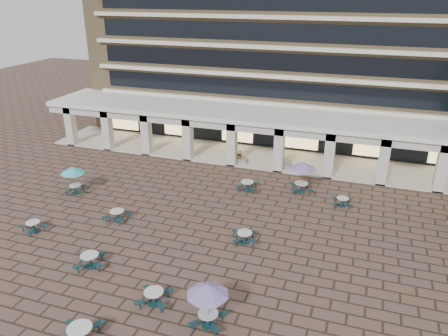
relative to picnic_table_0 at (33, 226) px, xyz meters
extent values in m
plane|color=brown|center=(10.83, 2.73, -0.40)|extent=(120.00, 120.00, 0.00)
cube|color=#947B53|center=(10.83, 28.23, 10.60)|extent=(40.00, 15.00, 22.00)
cube|color=beige|center=(10.83, 20.48, 4.10)|extent=(36.80, 0.50, 0.35)
cube|color=black|center=(10.83, 20.71, 5.40)|extent=(35.20, 0.05, 1.60)
cube|color=beige|center=(10.83, 20.48, 6.70)|extent=(36.80, 0.50, 0.35)
cube|color=black|center=(10.83, 20.71, 8.00)|extent=(35.20, 0.05, 1.60)
cube|color=beige|center=(10.83, 20.48, 9.30)|extent=(36.80, 0.50, 0.35)
cube|color=black|center=(10.83, 20.71, 10.60)|extent=(35.20, 0.05, 1.60)
cube|color=beige|center=(10.83, 20.48, 11.90)|extent=(36.80, 0.50, 0.35)
cube|color=black|center=(10.83, 20.71, 13.20)|extent=(35.20, 0.05, 1.60)
cube|color=white|center=(10.83, 17.73, 3.80)|extent=(42.00, 6.60, 0.40)
cube|color=beige|center=(10.83, 14.88, 3.35)|extent=(42.00, 0.30, 0.90)
cube|color=black|center=(10.83, 20.43, 1.40)|extent=(38.00, 0.15, 3.20)
cube|color=beige|center=(10.83, 17.73, -0.34)|extent=(42.00, 6.00, 0.12)
cube|color=beige|center=(-8.17, 15.13, 1.60)|extent=(0.80, 0.80, 4.00)
cube|color=beige|center=(-3.95, 15.13, 1.60)|extent=(0.80, 0.80, 4.00)
cube|color=beige|center=(0.28, 15.13, 1.60)|extent=(0.80, 0.80, 4.00)
cube|color=beige|center=(4.50, 15.13, 1.60)|extent=(0.80, 0.80, 4.00)
cube|color=beige|center=(8.72, 15.13, 1.60)|extent=(0.80, 0.80, 4.00)
cube|color=beige|center=(12.94, 15.13, 1.60)|extent=(0.80, 0.80, 4.00)
cube|color=beige|center=(17.17, 15.13, 1.60)|extent=(0.80, 0.80, 4.00)
cube|color=beige|center=(21.39, 15.13, 1.60)|extent=(0.80, 0.80, 4.00)
cube|color=beige|center=(25.61, 15.13, 1.60)|extent=(0.80, 0.80, 4.00)
cube|color=#FFD88C|center=(-5.17, 20.28, 1.20)|extent=(3.20, 0.08, 2.40)
cube|color=#FFD88C|center=(1.23, 20.28, 1.20)|extent=(3.20, 0.08, 2.40)
cube|color=#FFD88C|center=(7.63, 20.28, 1.20)|extent=(3.20, 0.08, 2.40)
cube|color=#FFD88C|center=(14.03, 20.28, 1.20)|extent=(3.20, 0.08, 2.40)
cube|color=#FFD88C|center=(20.43, 20.28, 1.20)|extent=(3.20, 0.08, 2.40)
cylinder|color=#153840|center=(0.00, 0.00, -0.39)|extent=(0.63, 0.63, 0.04)
cylinder|color=#153840|center=(0.00, 0.00, -0.11)|extent=(0.16, 0.16, 0.59)
cylinder|color=silver|center=(0.00, 0.00, 0.25)|extent=(0.89, 0.89, 0.04)
cube|color=#153840|center=(0.64, 0.27, -0.01)|extent=(0.55, 0.42, 0.04)
cylinder|color=#153840|center=(0.64, 0.27, -0.22)|extent=(0.07, 0.07, 0.38)
cube|color=#153840|center=(-0.27, 0.64, -0.01)|extent=(0.42, 0.55, 0.04)
cylinder|color=#153840|center=(-0.27, 0.64, -0.22)|extent=(0.07, 0.07, 0.38)
cube|color=#153840|center=(-0.64, -0.27, -0.01)|extent=(0.55, 0.42, 0.04)
cylinder|color=#153840|center=(-0.64, -0.27, -0.22)|extent=(0.07, 0.07, 0.38)
cube|color=#153840|center=(0.27, -0.64, -0.01)|extent=(0.42, 0.55, 0.04)
cylinder|color=#153840|center=(0.27, -0.64, -0.22)|extent=(0.07, 0.07, 0.38)
cylinder|color=#153840|center=(5.81, -2.13, -0.38)|extent=(0.72, 0.72, 0.04)
cylinder|color=#153840|center=(5.81, -2.13, -0.06)|extent=(0.18, 0.18, 0.68)
cylinder|color=silver|center=(5.81, -2.13, 0.35)|extent=(1.03, 1.03, 0.05)
cube|color=#153840|center=(6.09, -1.38, 0.05)|extent=(0.47, 0.63, 0.05)
cylinder|color=#153840|center=(6.09, -1.38, -0.19)|extent=(0.08, 0.08, 0.43)
cube|color=#153840|center=(5.06, -1.85, 0.05)|extent=(0.63, 0.47, 0.05)
cylinder|color=#153840|center=(5.06, -1.85, -0.19)|extent=(0.08, 0.08, 0.43)
cube|color=#153840|center=(5.53, -2.88, 0.05)|extent=(0.47, 0.63, 0.05)
cylinder|color=#153840|center=(5.53, -2.88, -0.19)|extent=(0.08, 0.08, 0.43)
cube|color=#153840|center=(6.56, -2.41, 0.05)|extent=(0.63, 0.47, 0.05)
cylinder|color=#153840|center=(6.56, -2.41, -0.19)|extent=(0.08, 0.08, 0.43)
cylinder|color=#153840|center=(8.83, -7.21, -0.03)|extent=(0.20, 0.20, 0.74)
cylinder|color=silver|center=(8.83, -7.21, 0.42)|extent=(1.12, 1.12, 0.06)
cube|color=#153840|center=(9.21, -6.42, 0.09)|extent=(0.55, 0.69, 0.06)
cylinder|color=#153840|center=(9.21, -6.42, -0.17)|extent=(0.09, 0.09, 0.47)
cube|color=#153840|center=(8.04, -6.83, 0.09)|extent=(0.69, 0.55, 0.06)
cylinder|color=#153840|center=(8.04, -6.83, -0.17)|extent=(0.09, 0.09, 0.47)
cylinder|color=#153840|center=(-0.94, 5.68, -0.39)|extent=(0.63, 0.63, 0.04)
cylinder|color=#153840|center=(-0.94, 5.68, -0.11)|extent=(0.16, 0.16, 0.59)
cylinder|color=silver|center=(-0.94, 5.68, 0.25)|extent=(0.90, 0.90, 0.04)
cube|color=#153840|center=(-0.70, 6.34, -0.01)|extent=(0.41, 0.55, 0.04)
cylinder|color=#153840|center=(-0.70, 6.34, -0.21)|extent=(0.07, 0.07, 0.38)
cube|color=#153840|center=(-1.60, 5.92, -0.01)|extent=(0.55, 0.41, 0.04)
cylinder|color=#153840|center=(-1.60, 5.92, -0.21)|extent=(0.07, 0.07, 0.38)
cube|color=#153840|center=(-1.18, 5.02, -0.01)|extent=(0.41, 0.55, 0.04)
cylinder|color=#153840|center=(-1.18, 5.02, -0.21)|extent=(0.07, 0.07, 0.38)
cube|color=#153840|center=(-0.28, 5.44, -0.01)|extent=(0.55, 0.41, 0.04)
cylinder|color=#153840|center=(-0.28, 5.44, -0.21)|extent=(0.07, 0.07, 0.38)
cylinder|color=gray|center=(-0.94, 5.68, 0.67)|extent=(0.04, 0.04, 2.16)
cone|color=#37B9C8|center=(-0.94, 5.68, 1.53)|extent=(1.89, 1.89, 0.49)
cylinder|color=#153840|center=(10.73, -3.82, -0.38)|extent=(0.69, 0.69, 0.04)
cylinder|color=#153840|center=(10.73, -3.82, -0.08)|extent=(0.18, 0.18, 0.65)
cylinder|color=silver|center=(10.73, -3.82, 0.32)|extent=(0.99, 0.99, 0.05)
cube|color=#153840|center=(11.20, -3.20, 0.03)|extent=(0.55, 0.60, 0.05)
cylinder|color=#153840|center=(11.20, -3.20, -0.20)|extent=(0.08, 0.08, 0.42)
cube|color=#153840|center=(10.12, -3.34, 0.03)|extent=(0.60, 0.55, 0.05)
cylinder|color=#153840|center=(10.12, -3.34, -0.20)|extent=(0.08, 0.08, 0.42)
cube|color=#153840|center=(10.26, -4.43, 0.03)|extent=(0.55, 0.60, 0.05)
cylinder|color=#153840|center=(10.26, -4.43, -0.20)|extent=(0.08, 0.08, 0.42)
cube|color=#153840|center=(11.35, -4.29, 0.03)|extent=(0.60, 0.55, 0.05)
cylinder|color=#153840|center=(11.35, -4.29, -0.20)|extent=(0.08, 0.08, 0.42)
cylinder|color=#153840|center=(13.85, -4.38, -0.38)|extent=(0.67, 0.67, 0.04)
cylinder|color=#153840|center=(13.85, -4.38, -0.09)|extent=(0.17, 0.17, 0.63)
cylinder|color=silver|center=(13.85, -4.38, 0.30)|extent=(0.96, 0.96, 0.05)
cube|color=#153840|center=(14.37, -3.83, 0.02)|extent=(0.56, 0.57, 0.05)
cylinder|color=#153840|center=(14.37, -3.83, -0.20)|extent=(0.08, 0.08, 0.40)
cube|color=#153840|center=(13.31, -3.86, 0.02)|extent=(0.57, 0.56, 0.05)
cylinder|color=#153840|center=(13.31, -3.86, -0.20)|extent=(0.08, 0.08, 0.40)
cube|color=#153840|center=(13.33, -4.92, 0.02)|extent=(0.56, 0.57, 0.05)
cylinder|color=#153840|center=(13.33, -4.92, -0.20)|extent=(0.08, 0.08, 0.40)
cube|color=#153840|center=(14.39, -4.89, 0.02)|extent=(0.57, 0.56, 0.05)
cylinder|color=#153840|center=(14.39, -4.89, -0.20)|extent=(0.08, 0.08, 0.40)
cylinder|color=gray|center=(13.85, -4.38, 0.75)|extent=(0.05, 0.05, 2.31)
cone|color=#836AAB|center=(13.85, -4.38, 1.66)|extent=(2.02, 2.02, 0.53)
cylinder|color=#153840|center=(4.41, 3.02, -0.38)|extent=(0.68, 0.68, 0.04)
cylinder|color=#153840|center=(4.41, 3.02, -0.08)|extent=(0.17, 0.17, 0.64)
cylinder|color=silver|center=(4.41, 3.02, 0.30)|extent=(0.97, 0.97, 0.05)
cube|color=#153840|center=(4.99, 3.51, 0.02)|extent=(0.58, 0.55, 0.05)
cylinder|color=#153840|center=(4.99, 3.51, -0.20)|extent=(0.08, 0.08, 0.41)
cube|color=#153840|center=(3.92, 3.59, 0.02)|extent=(0.55, 0.58, 0.05)
cylinder|color=#153840|center=(3.92, 3.59, -0.20)|extent=(0.08, 0.08, 0.41)
cube|color=#153840|center=(3.84, 2.53, 0.02)|extent=(0.58, 0.55, 0.05)
cylinder|color=#153840|center=(3.84, 2.53, -0.20)|extent=(0.08, 0.08, 0.41)
cube|color=#153840|center=(4.91, 2.45, 0.02)|extent=(0.55, 0.58, 0.05)
cylinder|color=#153840|center=(4.91, 2.45, -0.20)|extent=(0.08, 0.08, 0.41)
cylinder|color=#153840|center=(13.42, 3.14, -0.38)|extent=(0.66, 0.66, 0.04)
cylinder|color=#153840|center=(13.42, 3.14, -0.09)|extent=(0.17, 0.17, 0.62)
cylinder|color=silver|center=(13.42, 3.14, 0.29)|extent=(0.95, 0.95, 0.05)
cube|color=#153840|center=(13.77, 3.79, 0.01)|extent=(0.48, 0.58, 0.05)
cylinder|color=#153840|center=(13.77, 3.79, -0.20)|extent=(0.08, 0.08, 0.40)
cube|color=#153840|center=(12.77, 3.49, 0.01)|extent=(0.58, 0.48, 0.05)
cylinder|color=#153840|center=(12.77, 3.49, -0.20)|extent=(0.08, 0.08, 0.40)
cube|color=#153840|center=(13.07, 2.49, 0.01)|extent=(0.48, 0.58, 0.05)
cylinder|color=#153840|center=(13.07, 2.49, -0.20)|extent=(0.08, 0.08, 0.40)
cube|color=#153840|center=(14.07, 2.80, 0.01)|extent=(0.58, 0.48, 0.05)
cylinder|color=#153840|center=(14.07, 2.80, -0.20)|extent=(0.08, 0.08, 0.40)
cylinder|color=#153840|center=(18.78, 10.15, -0.39)|extent=(0.60, 0.60, 0.03)
cylinder|color=#153840|center=(18.78, 10.15, -0.12)|extent=(0.16, 0.16, 0.57)
cylinder|color=silver|center=(18.78, 10.15, 0.23)|extent=(0.86, 0.86, 0.04)
cube|color=#153840|center=(19.19, 10.68, -0.02)|extent=(0.48, 0.52, 0.04)
cylinder|color=#153840|center=(19.19, 10.68, -0.22)|extent=(0.07, 0.07, 0.36)
cube|color=#153840|center=(18.25, 10.56, -0.02)|extent=(0.52, 0.48, 0.04)
cylinder|color=#153840|center=(18.25, 10.56, -0.22)|extent=(0.07, 0.07, 0.36)
cube|color=#153840|center=(18.37, 9.62, -0.02)|extent=(0.48, 0.52, 0.04)
cylinder|color=#153840|center=(18.37, 9.62, -0.22)|extent=(0.07, 0.07, 0.36)
cube|color=#153840|center=(19.31, 9.74, -0.02)|extent=(0.52, 0.48, 0.04)
cylinder|color=#153840|center=(19.31, 9.74, -0.22)|extent=(0.07, 0.07, 0.36)
cylinder|color=#153840|center=(15.55, 11.52, -0.38)|extent=(0.72, 0.72, 0.04)
cylinder|color=#153840|center=(15.55, 11.52, -0.07)|extent=(0.18, 0.18, 0.68)
cylinder|color=silver|center=(15.55, 11.52, 0.34)|extent=(1.02, 1.02, 0.05)
cube|color=#153840|center=(15.93, 12.22, 0.05)|extent=(0.52, 0.63, 0.05)
cylinder|color=#153840|center=(15.93, 12.22, -0.19)|extent=(0.08, 0.08, 0.43)
cube|color=#153840|center=(14.85, 11.90, 0.05)|extent=(0.63, 0.52, 0.05)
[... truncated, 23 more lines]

